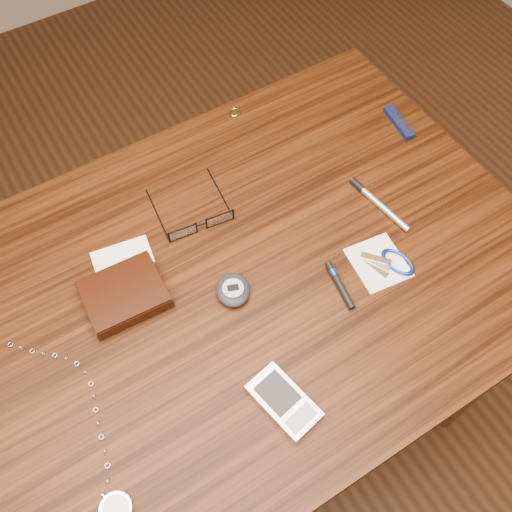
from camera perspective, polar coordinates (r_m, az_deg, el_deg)
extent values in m
plane|color=#472814|center=(1.62, -1.17, -15.26)|extent=(3.80, 3.80, 0.00)
cube|color=#321708|center=(0.93, -1.95, -2.71)|extent=(1.00, 0.70, 0.03)
cylinder|color=#4C2814|center=(1.37, 22.25, -10.76)|extent=(0.05, 0.05, 0.71)
cylinder|color=#4C2814|center=(1.53, 7.31, 6.77)|extent=(0.05, 0.05, 0.71)
cube|color=black|center=(0.92, -13.01, -3.80)|extent=(0.13, 0.11, 0.02)
cube|color=black|center=(0.90, -13.17, -3.40)|extent=(0.13, 0.11, 0.00)
cube|color=white|center=(0.96, -13.22, -0.12)|extent=(0.10, 0.07, 0.00)
cube|color=black|center=(0.96, -7.32, 2.33)|extent=(0.05, 0.01, 0.03)
cube|color=white|center=(0.96, -7.32, 2.33)|extent=(0.05, 0.01, 0.02)
cylinder|color=black|center=(1.00, -9.82, 4.06)|extent=(0.02, 0.12, 0.00)
cube|color=black|center=(0.97, -3.64, 3.71)|extent=(0.05, 0.01, 0.03)
cube|color=white|center=(0.97, -3.64, 3.71)|extent=(0.05, 0.01, 0.02)
cylinder|color=black|center=(1.01, -3.61, 6.35)|extent=(0.02, 0.12, 0.00)
cube|color=black|center=(0.96, -5.49, 3.16)|extent=(0.02, 0.00, 0.00)
torus|color=#D2BB5C|center=(1.14, -2.17, 14.17)|extent=(0.02, 0.02, 0.00)
cylinder|color=silver|center=(0.82, -13.81, -23.36)|extent=(0.04, 0.04, 0.01)
cylinder|color=white|center=(0.82, -13.91, -23.30)|extent=(0.03, 0.03, 0.00)
cylinder|color=silver|center=(0.83, -14.98, -22.18)|extent=(0.01, 0.01, 0.01)
torus|color=silver|center=(0.84, -14.63, -20.92)|extent=(0.01, 0.01, 0.01)
torus|color=silver|center=(0.84, -14.61, -19.62)|extent=(0.01, 0.01, 0.00)
torus|color=silver|center=(0.84, -14.86, -18.33)|extent=(0.01, 0.01, 0.01)
torus|color=silver|center=(0.85, -15.21, -17.07)|extent=(0.01, 0.01, 0.00)
torus|color=silver|center=(0.86, -15.52, -15.82)|extent=(0.01, 0.01, 0.01)
torus|color=silver|center=(0.86, -15.73, -14.58)|extent=(0.01, 0.01, 0.00)
torus|color=silver|center=(0.87, -15.90, -13.36)|extent=(0.01, 0.00, 0.01)
torus|color=silver|center=(0.88, -16.18, -12.17)|extent=(0.01, 0.01, 0.00)
torus|color=silver|center=(0.89, -16.69, -11.08)|extent=(0.01, 0.00, 0.01)
torus|color=silver|center=(0.89, -17.48, -10.23)|extent=(0.01, 0.01, 0.00)
torus|color=silver|center=(0.90, -18.45, -9.67)|extent=(0.01, 0.01, 0.01)
torus|color=silver|center=(0.91, -19.47, -9.34)|extent=(0.01, 0.01, 0.00)
torus|color=silver|center=(0.92, -20.48, -9.11)|extent=(0.01, 0.01, 0.01)
torus|color=silver|center=(0.92, -21.47, -8.84)|extent=(0.01, 0.01, 0.00)
torus|color=silver|center=(0.93, -22.43, -8.50)|extent=(0.01, 0.00, 0.01)
torus|color=silver|center=(0.94, -23.36, -8.14)|extent=(0.01, 0.01, 0.00)
cube|color=#B5B6BB|center=(0.83, 2.79, -14.33)|extent=(0.08, 0.11, 0.01)
cube|color=black|center=(0.83, 2.16, -13.54)|extent=(0.05, 0.06, 0.00)
cube|color=gray|center=(0.82, 4.52, -15.80)|extent=(0.05, 0.03, 0.00)
ellipsoid|color=black|center=(0.90, -2.32, -3.40)|extent=(0.07, 0.08, 0.02)
cylinder|color=gray|center=(0.89, -2.31, -3.26)|extent=(0.03, 0.03, 0.00)
cube|color=black|center=(0.88, -2.32, -3.18)|extent=(0.02, 0.02, 0.00)
cube|color=white|center=(0.95, 12.13, -0.65)|extent=(0.09, 0.10, 0.00)
torus|color=navy|center=(0.96, 13.99, -0.59)|extent=(0.06, 0.06, 0.01)
cube|color=olive|center=(0.95, 11.82, -1.01)|extent=(0.02, 0.05, 0.00)
cube|color=silver|center=(0.95, 11.86, -0.62)|extent=(0.03, 0.05, 0.00)
cube|color=#AD753D|center=(0.95, 11.90, -0.23)|extent=(0.04, 0.05, 0.00)
cube|color=#0C1135|center=(1.15, 14.10, 12.83)|extent=(0.03, 0.09, 0.01)
cube|color=silver|center=(1.15, 14.41, 12.91)|extent=(0.01, 0.05, 0.00)
cylinder|color=silver|center=(1.02, 12.22, 5.09)|extent=(0.03, 0.14, 0.01)
cylinder|color=black|center=(1.03, 10.11, 7.02)|extent=(0.02, 0.03, 0.01)
cylinder|color=black|center=(0.92, 8.41, -2.92)|extent=(0.03, 0.09, 0.01)
cylinder|color=#1441A8|center=(0.93, 7.75, -1.70)|extent=(0.01, 0.01, 0.01)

